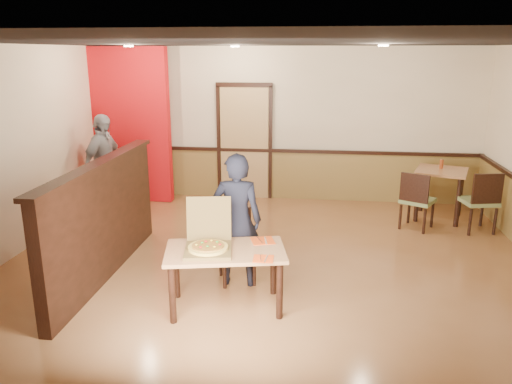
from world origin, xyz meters
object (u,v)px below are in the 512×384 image
at_px(side_chair_right, 481,199).
at_px(diner, 237,220).
at_px(side_table, 441,181).
at_px(main_table, 225,259).
at_px(pizza_box, 208,244).
at_px(condiment, 441,164).
at_px(diner_chair, 236,242).
at_px(side_chair_left, 416,199).
at_px(passerby, 104,165).

height_order(side_chair_right, diner, diner).
distance_m(side_chair_right, side_table, 0.78).
relative_size(main_table, side_chair_right, 1.43).
distance_m(diner, pizza_box, 0.66).
xyz_separation_m(main_table, condiment, (2.98, 3.54, 0.34)).
relative_size(main_table, diner_chair, 1.58).
bearing_deg(pizza_box, diner, 62.41).
xyz_separation_m(main_table, pizza_box, (-0.17, -0.03, 0.17)).
distance_m(diner_chair, condiment, 4.12).
relative_size(main_table, side_chair_left, 1.49).
xyz_separation_m(main_table, side_chair_right, (3.43, 2.81, -0.04)).
height_order(side_chair_right, passerby, passerby).
height_order(diner_chair, passerby, passerby).
bearing_deg(condiment, diner_chair, -136.79).
height_order(main_table, passerby, passerby).
bearing_deg(side_chair_right, main_table, 27.39).
relative_size(side_chair_left, pizza_box, 1.44).
distance_m(diner_chair, pizza_box, 0.83).
distance_m(main_table, side_table, 4.53).
distance_m(side_chair_right, passerby, 6.07).
distance_m(diner_chair, passerby, 3.47).
distance_m(diner_chair, side_chair_right, 4.02).
distance_m(side_chair_left, side_table, 0.79).
distance_m(pizza_box, condiment, 4.77).
xyz_separation_m(diner, condiment, (2.95, 2.94, 0.11)).
bearing_deg(diner, passerby, -44.89).
distance_m(diner_chair, side_chair_left, 3.25).
xyz_separation_m(side_chair_left, passerby, (-5.11, 0.16, 0.35)).
xyz_separation_m(side_chair_left, side_table, (0.48, 0.61, 0.15)).
height_order(diner_chair, side_table, diner_chair).
relative_size(diner_chair, side_chair_right, 0.90).
distance_m(diner_chair, diner, 0.36).
height_order(main_table, side_table, side_table).
distance_m(diner, condiment, 4.17).
relative_size(side_table, condiment, 6.73).
bearing_deg(main_table, pizza_box, 179.13).
xyz_separation_m(side_chair_right, diner, (-3.40, -2.22, 0.27)).
xyz_separation_m(diner_chair, condiment, (2.99, 2.80, 0.43)).
bearing_deg(main_table, side_table, 37.32).
relative_size(diner_chair, diner, 0.54).
height_order(side_table, pizza_box, pizza_box).
bearing_deg(diner_chair, condiment, 24.87).
height_order(side_chair_left, diner, diner).
bearing_deg(side_chair_right, passerby, -13.48).
relative_size(diner, pizza_box, 2.49).
bearing_deg(main_table, condiment, 38.10).
height_order(main_table, condiment, condiment).
bearing_deg(diner, side_chair_left, -140.80).
bearing_deg(main_table, passerby, 119.67).
height_order(main_table, side_chair_left, side_chair_left).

